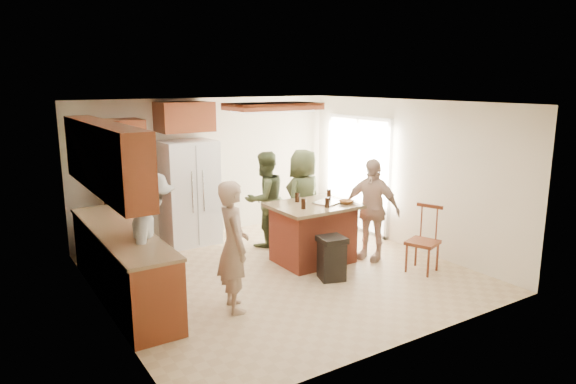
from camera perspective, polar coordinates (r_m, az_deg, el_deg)
room_shell at (r=11.42m, az=13.62°, el=2.18°), size 8.00×5.20×5.00m
person_front_left at (r=6.32m, az=-6.09°, el=-6.02°), size 0.54×0.67×1.64m
person_behind_left at (r=8.76m, az=-2.58°, el=-0.80°), size 0.87×0.62×1.64m
person_behind_right at (r=8.63m, az=1.72°, el=-0.81°), size 0.97×0.81×1.69m
person_side_right at (r=8.21m, az=9.22°, el=-1.91°), size 0.83×1.06×1.62m
person_counter at (r=6.63m, az=-15.00°, el=-5.12°), size 0.87×1.22×1.72m
left_cabinetry at (r=6.93m, az=-18.60°, el=-3.77°), size 0.64×3.00×2.30m
back_wall_units at (r=8.78m, az=-15.98°, el=2.50°), size 1.80×0.60×2.45m
refrigerator at (r=9.04m, az=-10.91°, el=-0.06°), size 0.90×0.76×1.80m
kitchen_island at (r=8.05m, az=2.79°, el=-4.50°), size 1.28×1.03×0.93m
island_items at (r=7.98m, az=4.54°, el=-1.01°), size 0.91×0.66×0.15m
trash_bin at (r=7.41m, az=4.88°, el=-7.29°), size 0.43×0.43×0.63m
spindle_chair at (r=7.90m, az=14.81°, el=-5.39°), size 0.54×0.54×0.99m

